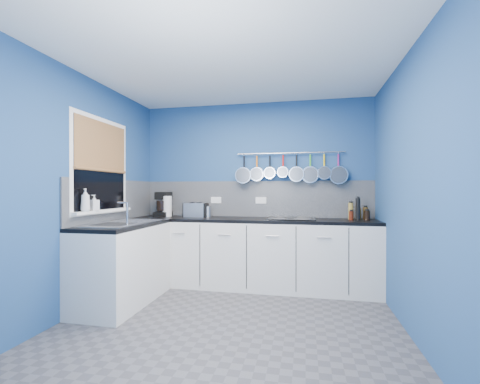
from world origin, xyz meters
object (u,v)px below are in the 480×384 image
(hob, at_px, (291,218))
(canister, at_px, (208,212))
(toaster, at_px, (196,210))
(soap_bottle_b, at_px, (94,203))
(coffee_maker, at_px, (163,204))
(paper_towel, at_px, (167,206))
(soap_bottle_a, at_px, (85,200))

(hob, bearing_deg, canister, 175.23)
(toaster, bearing_deg, hob, -3.66)
(soap_bottle_b, xyz_separation_m, hob, (2.06, 1.12, -0.23))
(coffee_maker, bearing_deg, paper_towel, -8.11)
(soap_bottle_a, distance_m, hob, 2.43)
(coffee_maker, relative_size, hob, 0.57)
(soap_bottle_b, distance_m, hob, 2.36)
(canister, bearing_deg, soap_bottle_a, -123.61)
(soap_bottle_a, distance_m, paper_towel, 1.34)
(toaster, bearing_deg, coffee_maker, 177.87)
(soap_bottle_a, bearing_deg, coffee_maker, 79.41)
(coffee_maker, relative_size, canister, 2.41)
(soap_bottle_a, xyz_separation_m, canister, (0.90, 1.36, -0.20))
(soap_bottle_b, xyz_separation_m, coffee_maker, (0.25, 1.17, -0.06))
(coffee_maker, bearing_deg, soap_bottle_a, -94.81)
(coffee_maker, xyz_separation_m, toaster, (0.50, -0.00, -0.08))
(soap_bottle_a, relative_size, toaster, 0.79)
(paper_towel, height_order, hob, paper_towel)
(hob, bearing_deg, paper_towel, 178.86)
(canister, relative_size, hob, 0.24)
(toaster, relative_size, hob, 0.50)
(soap_bottle_a, bearing_deg, hob, 31.44)
(coffee_maker, distance_m, toaster, 0.50)
(soap_bottle_b, xyz_separation_m, canister, (0.90, 1.21, -0.16))
(toaster, xyz_separation_m, canister, (0.16, 0.05, -0.02))
(paper_towel, relative_size, coffee_maker, 0.83)
(toaster, bearing_deg, soap_bottle_b, -124.01)
(canister, xyz_separation_m, hob, (1.16, -0.10, -0.07))
(hob, bearing_deg, soap_bottle_b, -151.54)
(soap_bottle_b, bearing_deg, hob, 28.46)
(soap_bottle_b, bearing_deg, coffee_maker, 78.16)
(canister, bearing_deg, paper_towel, -173.92)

